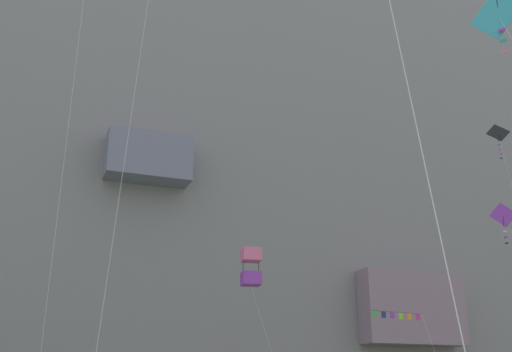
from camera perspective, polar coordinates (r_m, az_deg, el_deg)
The scene contains 7 objects.
cliff_face at distance 82.00m, azimuth -11.75°, elevation 8.33°, with size 180.00×34.02×80.57m.
kite_diamond_low_right at distance 50.76m, azimuth 22.32°, elevation -3.72°, with size 2.24×6.17×16.58m.
kite_diamond_far_left at distance 28.00m, azimuth 22.05°, elevation 13.67°, with size 2.09×6.17×18.83m.
kite_banner_high_center at distance 26.65m, azimuth -8.66°, elevation 15.32°, with size 3.47×6.36×20.29m.
kite_banner_high_right at distance 39.36m, azimuth 13.47°, elevation -13.19°, with size 4.16×4.35×7.22m.
kite_diamond_low_center at distance 52.11m, azimuth 21.97°, elevation 2.96°, with size 3.23×6.23×23.07m.
kite_box_mid_right at distance 35.12m, azimuth -0.48°, elevation -8.54°, with size 2.69×2.38×10.37m.
Camera 1 is at (-9.99, -1.06, 2.71)m, focal length 42.60 mm.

